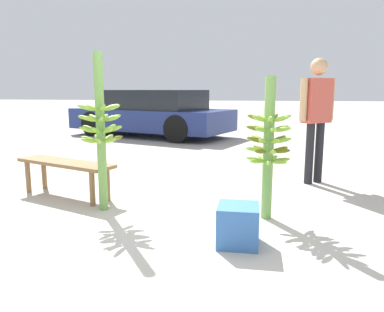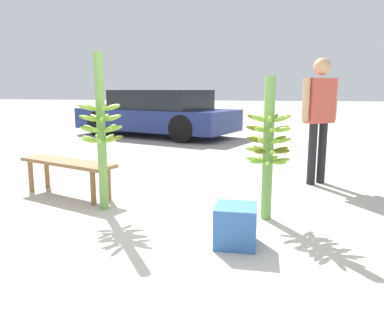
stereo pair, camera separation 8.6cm
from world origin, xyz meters
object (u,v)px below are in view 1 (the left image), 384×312
vendor_person (317,109)px  banana_stalk_center (268,145)px  market_bench (65,167)px  produce_crate (238,225)px  parked_car (152,114)px  banana_stalk_left (101,129)px

vendor_person → banana_stalk_center: bearing=-150.6°
banana_stalk_center → market_bench: banana_stalk_center is taller
produce_crate → vendor_person: bearing=67.8°
parked_car → banana_stalk_center: bearing=-135.2°
banana_stalk_left → vendor_person: bearing=33.7°
parked_car → produce_crate: size_ratio=14.15×
banana_stalk_left → banana_stalk_center: (1.70, 0.02, -0.12)m
vendor_person → market_bench: size_ratio=1.22×
parked_car → produce_crate: (2.66, -7.00, -0.45)m
banana_stalk_left → parked_car: 6.44m
vendor_person → market_bench: 3.30m
banana_stalk_left → produce_crate: banana_stalk_left is taller
parked_car → produce_crate: 7.50m
vendor_person → produce_crate: bearing=-149.5°
vendor_person → market_bench: (-3.02, -1.17, -0.65)m
banana_stalk_left → parked_car: (-1.21, 6.32, -0.25)m
banana_stalk_center → produce_crate: 0.94m
market_bench → produce_crate: bearing=-6.3°
vendor_person → produce_crate: vendor_person is taller
banana_stalk_center → vendor_person: size_ratio=0.83×
vendor_person → parked_car: bearing=89.8°
banana_stalk_left → parked_car: bearing=100.8°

